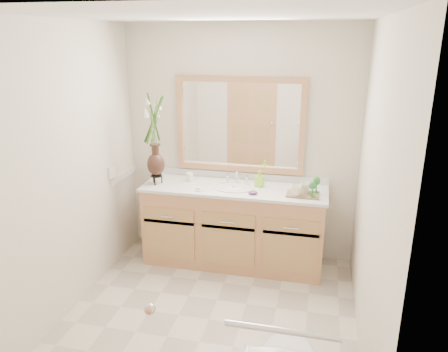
% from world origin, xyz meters
% --- Properties ---
extents(floor, '(2.60, 2.60, 0.00)m').
position_xyz_m(floor, '(0.00, 0.00, 0.00)').
color(floor, beige).
rests_on(floor, ground).
extents(ceiling, '(2.40, 2.60, 0.02)m').
position_xyz_m(ceiling, '(0.00, 0.00, 2.40)').
color(ceiling, white).
rests_on(ceiling, wall_back).
extents(wall_back, '(2.40, 0.02, 2.40)m').
position_xyz_m(wall_back, '(0.00, 1.30, 1.20)').
color(wall_back, white).
rests_on(wall_back, floor).
extents(wall_front, '(2.40, 0.02, 2.40)m').
position_xyz_m(wall_front, '(0.00, -1.30, 1.20)').
color(wall_front, white).
rests_on(wall_front, floor).
extents(wall_left, '(0.02, 2.60, 2.40)m').
position_xyz_m(wall_left, '(-1.20, 0.00, 1.20)').
color(wall_left, white).
rests_on(wall_left, floor).
extents(wall_right, '(0.02, 2.60, 2.40)m').
position_xyz_m(wall_right, '(1.20, 0.00, 1.20)').
color(wall_right, white).
rests_on(wall_right, floor).
extents(vanity, '(1.80, 0.55, 0.80)m').
position_xyz_m(vanity, '(0.00, 1.01, 0.40)').
color(vanity, tan).
rests_on(vanity, floor).
extents(counter, '(1.84, 0.57, 0.03)m').
position_xyz_m(counter, '(0.00, 1.01, 0.82)').
color(counter, silver).
rests_on(counter, vanity).
extents(sink, '(0.38, 0.34, 0.23)m').
position_xyz_m(sink, '(0.00, 1.00, 0.78)').
color(sink, white).
rests_on(sink, counter).
extents(mirror, '(1.32, 0.04, 0.97)m').
position_xyz_m(mirror, '(0.00, 1.28, 1.41)').
color(mirror, white).
rests_on(mirror, wall_back).
extents(switch_plate, '(0.02, 0.12, 0.12)m').
position_xyz_m(switch_plate, '(-1.19, 0.76, 0.98)').
color(switch_plate, white).
rests_on(switch_plate, wall_left).
extents(door, '(0.80, 0.03, 2.00)m').
position_xyz_m(door, '(-0.30, -1.29, 1.00)').
color(door, tan).
rests_on(door, floor).
extents(grab_bar, '(0.55, 0.03, 0.03)m').
position_xyz_m(grab_bar, '(0.70, -1.27, 0.95)').
color(grab_bar, silver).
rests_on(grab_bar, wall_front).
extents(flower_vase, '(0.21, 0.21, 0.86)m').
position_xyz_m(flower_vase, '(-0.79, 0.95, 1.41)').
color(flower_vase, black).
rests_on(flower_vase, counter).
extents(tumbler, '(0.07, 0.07, 0.08)m').
position_xyz_m(tumbler, '(-0.49, 1.10, 0.87)').
color(tumbler, '#EFE8CF').
rests_on(tumbler, counter).
extents(soap_dish, '(0.09, 0.09, 0.03)m').
position_xyz_m(soap_dish, '(-0.32, 0.85, 0.84)').
color(soap_dish, '#EFE8CF').
rests_on(soap_dish, counter).
extents(soap_bottle, '(0.09, 0.09, 0.15)m').
position_xyz_m(soap_bottle, '(0.24, 1.10, 0.90)').
color(soap_bottle, '#9BEC37').
rests_on(soap_bottle, counter).
extents(purple_dish, '(0.10, 0.09, 0.03)m').
position_xyz_m(purple_dish, '(0.22, 0.85, 0.85)').
color(purple_dish, '#5D2369').
rests_on(purple_dish, counter).
extents(tray, '(0.31, 0.21, 0.02)m').
position_xyz_m(tray, '(0.68, 0.93, 0.84)').
color(tray, brown).
rests_on(tray, counter).
extents(mug_left, '(0.13, 0.12, 0.10)m').
position_xyz_m(mug_left, '(0.62, 0.88, 0.90)').
color(mug_left, '#EFE8CF').
rests_on(mug_left, tray).
extents(mug_right, '(0.14, 0.14, 0.10)m').
position_xyz_m(mug_right, '(0.70, 0.98, 0.90)').
color(mug_right, '#EFE8CF').
rests_on(mug_right, tray).
extents(goblet_front, '(0.07, 0.07, 0.15)m').
position_xyz_m(goblet_front, '(0.77, 0.87, 0.95)').
color(goblet_front, '#246D28').
rests_on(goblet_front, tray).
extents(goblet_back, '(0.07, 0.07, 0.15)m').
position_xyz_m(goblet_back, '(0.80, 1.00, 0.95)').
color(goblet_back, '#246D28').
rests_on(goblet_back, tray).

